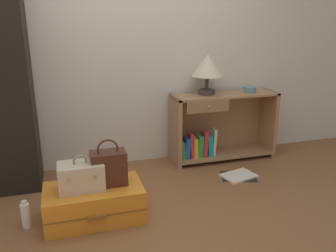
% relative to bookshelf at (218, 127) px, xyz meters
% --- Properties ---
extents(ground_plane, '(9.00, 9.00, 0.00)m').
position_rel_bookshelf_xyz_m(ground_plane, '(-0.94, -1.27, -0.36)').
color(ground_plane, brown).
extents(back_wall, '(6.40, 0.10, 2.60)m').
position_rel_bookshelf_xyz_m(back_wall, '(-0.94, 0.23, 0.94)').
color(back_wall, silver).
rests_on(back_wall, ground_plane).
extents(bookshelf, '(1.14, 0.36, 0.73)m').
position_rel_bookshelf_xyz_m(bookshelf, '(0.00, 0.00, 0.00)').
color(bookshelf, '#A37A51').
rests_on(bookshelf, ground_plane).
extents(table_lamp, '(0.32, 0.32, 0.42)m').
position_rel_bookshelf_xyz_m(table_lamp, '(-0.14, 0.01, 0.66)').
color(table_lamp, '#3D3838').
rests_on(table_lamp, bookshelf).
extents(bowl, '(0.13, 0.13, 0.06)m').
position_rel_bookshelf_xyz_m(bowl, '(0.34, -0.03, 0.40)').
color(bowl, slate).
rests_on(bowl, bookshelf).
extents(suitcase_large, '(0.75, 0.44, 0.27)m').
position_rel_bookshelf_xyz_m(suitcase_large, '(-1.42, -0.86, -0.22)').
color(suitcase_large, orange).
rests_on(suitcase_large, ground_plane).
extents(train_case, '(0.34, 0.22, 0.28)m').
position_rel_bookshelf_xyz_m(train_case, '(-1.50, -0.86, 0.02)').
color(train_case, beige).
rests_on(train_case, suitcase_large).
extents(handbag, '(0.27, 0.16, 0.37)m').
position_rel_bookshelf_xyz_m(handbag, '(-1.29, -0.84, 0.05)').
color(handbag, '#472319').
rests_on(handbag, suitcase_large).
extents(bottle, '(0.07, 0.07, 0.22)m').
position_rel_bookshelf_xyz_m(bottle, '(-1.92, -0.84, -0.25)').
color(bottle, white).
rests_on(bottle, ground_plane).
extents(open_book_on_floor, '(0.40, 0.34, 0.02)m').
position_rel_bookshelf_xyz_m(open_book_on_floor, '(0.01, -0.51, -0.35)').
color(open_book_on_floor, white).
rests_on(open_book_on_floor, ground_plane).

